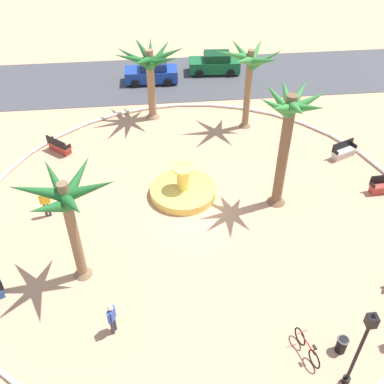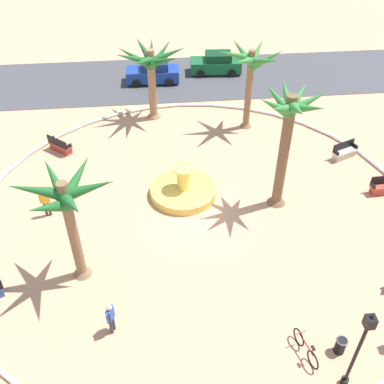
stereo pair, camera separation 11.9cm
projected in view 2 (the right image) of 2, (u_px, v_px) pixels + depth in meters
The scene contains 17 objects.
ground_plane at pixel (196, 212), 23.09m from camera, with size 80.00×80.00×0.00m, color tan.
plaza_curb at pixel (196, 211), 23.02m from camera, with size 22.87×22.87×0.20m, color silver.
street_asphalt at pixel (175, 78), 35.24m from camera, with size 48.00×8.00×0.03m, color #424247.
fountain at pixel (183, 190), 24.03m from camera, with size 3.56×3.56×1.83m.
palm_tree_near_fountain at pixel (251, 67), 27.04m from camera, with size 4.15×3.90×5.48m.
palm_tree_by_curb at pixel (66, 205), 17.36m from camera, with size 4.15×3.88×5.43m.
palm_tree_mid_plaza at pixel (288, 125), 20.68m from camera, with size 3.39×3.48×6.51m.
palm_tree_far_side at pixel (151, 65), 28.29m from camera, with size 4.62×4.51×4.99m.
bench_west at pixel (60, 146), 27.20m from camera, with size 1.55×1.41×1.00m.
bench_north at pixel (344, 153), 26.69m from camera, with size 1.67×1.09×1.00m.
lamppost at pixel (360, 346), 14.50m from camera, with size 0.32×0.32×4.11m.
trash_bin at pixel (340, 345), 16.75m from camera, with size 0.46×0.46×0.73m.
bicycle_red_frame at pixel (306, 348), 16.67m from camera, with size 0.57×1.68×0.94m.
person_cyclist_photo at pixel (111, 317), 17.12m from camera, with size 0.32×0.49×1.60m.
person_pedestrian_stroll at pixel (45, 201), 22.35m from camera, with size 0.53×0.24×1.64m.
parked_car_leftmost at pixel (153, 73), 34.30m from camera, with size 4.04×2.00×1.67m.
parked_car_second at pixel (216, 64), 35.60m from camera, with size 4.10×2.11×1.67m.
Camera 2 is at (-1.90, -17.05, 15.49)m, focal length 41.78 mm.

